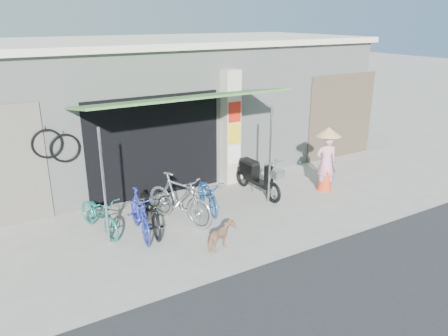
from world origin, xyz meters
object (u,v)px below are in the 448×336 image
moped (256,176)px  bike_teal (99,214)px  street_dog (221,237)px  bike_blue (140,214)px  nun (326,159)px  bike_black (150,209)px  bike_silver (179,199)px  bike_navy (208,194)px

moped → bike_teal: bearing=179.1°
street_dog → moped: (2.18, 1.97, 0.19)m
bike_blue → nun: bearing=6.6°
bike_teal → nun: nun is taller
bike_black → bike_silver: bearing=7.3°
bike_teal → nun: 5.68m
bike_blue → bike_navy: (1.80, 0.40, -0.09)m
bike_navy → nun: (3.16, -0.48, 0.44)m
street_dog → nun: bearing=-95.9°
bike_blue → bike_navy: 1.84m
bike_black → moped: bearing=17.3°
bike_teal → bike_silver: size_ratio=0.85×
bike_silver → bike_navy: bike_silver is taller
bike_silver → nun: nun is taller
bike_blue → bike_silver: 0.96m
bike_blue → bike_black: (0.29, 0.16, -0.02)m
bike_silver → nun: (4.01, -0.22, 0.28)m
bike_teal → bike_blue: (0.67, -0.56, 0.07)m
bike_black → nun: (4.66, -0.24, 0.37)m
nun → bike_navy: bearing=14.3°
bike_teal → bike_blue: bearing=-51.3°
bike_silver → nun: 4.03m
street_dog → bike_silver: bearing=-17.6°
bike_teal → bike_blue: 0.88m
bike_teal → nun: size_ratio=0.93×
street_dog → nun: (3.84, 1.28, 0.56)m
bike_blue → street_dog: size_ratio=2.47×
bike_blue → nun: size_ratio=0.96×
bike_teal → bike_silver: 1.68m
bike_silver → bike_navy: (0.85, 0.26, -0.16)m
bike_black → bike_navy: bike_black is taller
bike_teal → bike_navy: 2.48m
bike_teal → street_dog: bike_teal is taller
street_dog → moped: bearing=-72.1°
bike_blue → bike_silver: (0.95, 0.15, 0.07)m
bike_navy → street_dog: (-0.68, -1.76, -0.12)m
bike_black → street_dog: size_ratio=2.70×
bike_teal → bike_navy: (2.47, -0.16, -0.01)m
bike_navy → street_dog: size_ratio=2.33×
bike_navy → moped: size_ratio=0.83×
bike_black → nun: size_ratio=1.05×
bike_blue → bike_navy: bearing=20.2°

